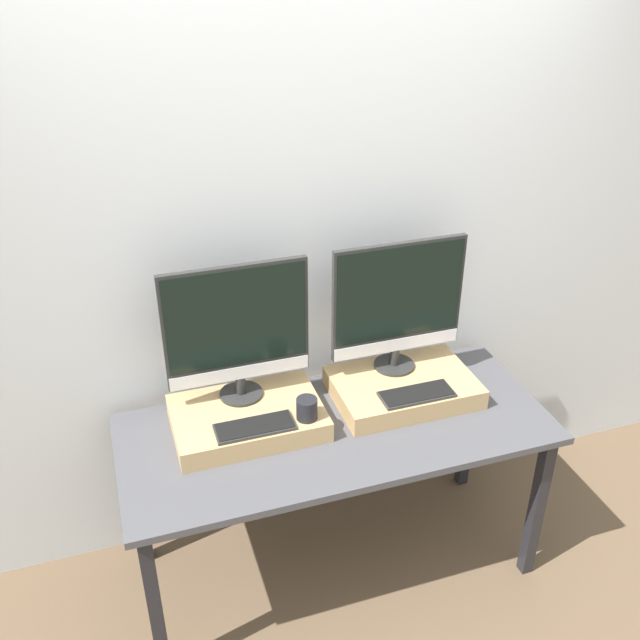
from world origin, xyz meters
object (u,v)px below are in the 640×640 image
Objects in this scene: keyboard_left at (255,427)px; monitor_right at (398,302)px; mug at (307,409)px; monitor_left at (237,328)px; keyboard_right at (417,394)px.

keyboard_left is 0.76m from monitor_right.
mug is (0.20, 0.00, 0.04)m from keyboard_left.
monitor_right is (0.66, 0.22, 0.30)m from keyboard_left.
mug is 0.15× the size of monitor_right.
monitor_left is 1.91× the size of keyboard_right.
keyboard_left is 3.44× the size of mug.
monitor_right is 1.91× the size of keyboard_right.
mug is 0.57m from monitor_right.
mug is (0.20, -0.22, -0.26)m from monitor_left.
keyboard_right is at bearing 0.00° from keyboard_left.
keyboard_right is at bearing 0.00° from mug.
monitor_left reaches higher than keyboard_left.
monitor_left is 0.37m from keyboard_left.
keyboard_right is (0.66, -0.22, -0.30)m from monitor_left.
mug is at bearing 180.00° from keyboard_right.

